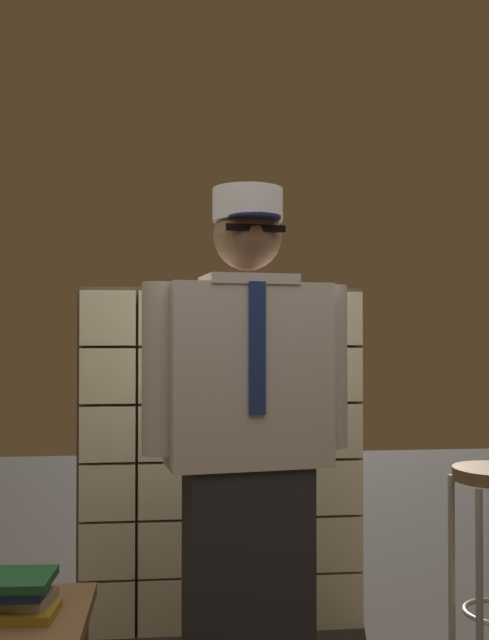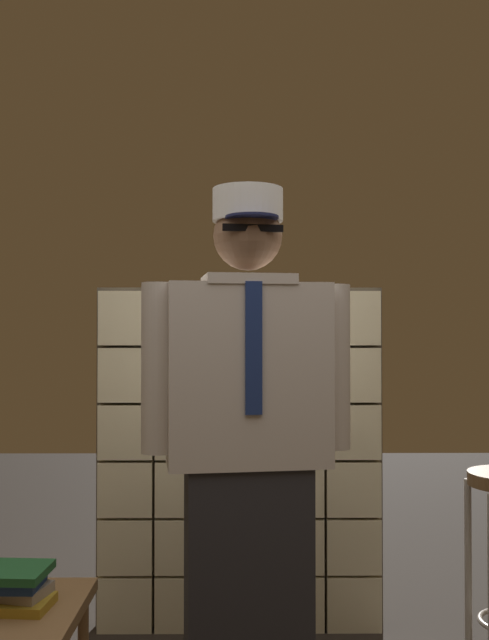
% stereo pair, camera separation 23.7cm
% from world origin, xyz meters
% --- Properties ---
extents(glass_block_wall, '(1.32, 0.10, 1.57)m').
position_xyz_m(glass_block_wall, '(0.00, 1.23, 0.77)').
color(glass_block_wall, beige).
rests_on(glass_block_wall, ground).
extents(standing_person, '(0.74, 0.35, 1.85)m').
position_xyz_m(standing_person, '(0.03, 0.44, 0.96)').
color(standing_person, '#28282D').
rests_on(standing_person, ground).
extents(book_stack, '(0.26, 0.22, 0.12)m').
position_xyz_m(book_stack, '(-0.69, 0.13, 0.58)').
color(book_stack, olive).
rests_on(book_stack, side_table).
extents(coffee_mug, '(0.13, 0.08, 0.09)m').
position_xyz_m(coffee_mug, '(-0.68, 0.17, 0.57)').
color(coffee_mug, navy).
rests_on(coffee_mug, side_table).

